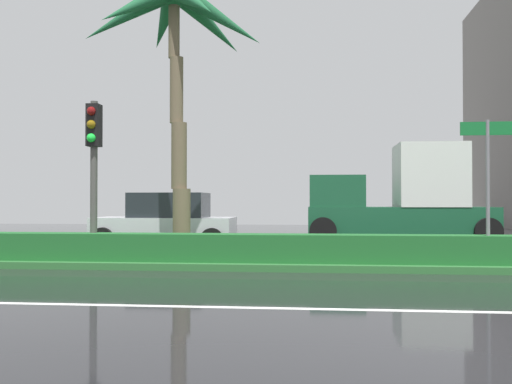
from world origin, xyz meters
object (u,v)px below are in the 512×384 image
Objects in this scene: box_truck_lead at (401,199)px; street_name_sign at (488,171)px; car_in_traffic_leading at (166,222)px; palm_tree_mid_left at (176,27)px; traffic_signal_median_left at (94,150)px.

street_name_sign is at bearing 93.48° from box_truck_lead.
car_in_traffic_leading is 0.67× the size of box_truck_lead.
traffic_signal_median_left is at bearing -140.03° from palm_tree_mid_left.
palm_tree_mid_left is at bearing 167.45° from street_name_sign.
traffic_signal_median_left is 1.19× the size of street_name_sign.
street_name_sign is 0.70× the size of car_in_traffic_leading.
palm_tree_mid_left is at bearing 47.33° from box_truck_lead.
box_truck_lead is at bearing -156.73° from car_in_traffic_leading.
palm_tree_mid_left is 2.34× the size of street_name_sign.
car_in_traffic_leading is at bearing 23.27° from box_truck_lead.
car_in_traffic_leading is at bearing 147.19° from street_name_sign.
traffic_signal_median_left is 5.35m from car_in_traffic_leading.
box_truck_lead is (6.45, 7.00, -4.20)m from palm_tree_mid_left.
palm_tree_mid_left reaches higher than traffic_signal_median_left.
street_name_sign is (6.97, -1.55, -3.67)m from palm_tree_mid_left.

